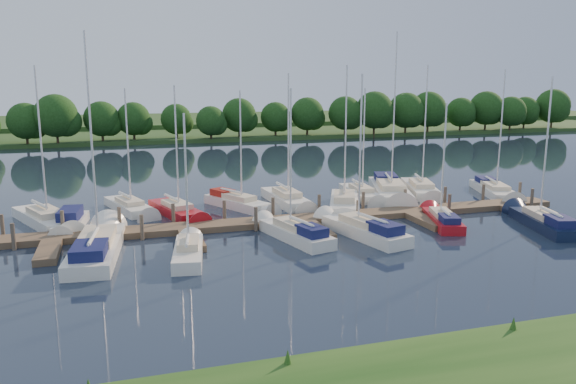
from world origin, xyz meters
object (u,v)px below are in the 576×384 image
object	(u,v)px
sailboat_n_5	(287,201)
sailboat_n_0	(47,221)
sailboat_s_2	(294,234)
dock	(305,222)
motorboat	(70,224)

from	to	relation	value
sailboat_n_5	sailboat_n_0	bearing A→B (deg)	1.85
sailboat_n_5	sailboat_s_2	size ratio (longest dim) A/B	1.10
sailboat_n_5	dock	bearing A→B (deg)	81.11
motorboat	sailboat_n_5	xyz separation A→B (m)	(15.92, 2.94, -0.06)
sailboat_n_0	sailboat_n_5	xyz separation A→B (m)	(17.52, 1.45, 0.00)
sailboat_n_5	sailboat_s_2	distance (m)	9.92
dock	sailboat_n_0	distance (m)	17.57
dock	motorboat	xyz separation A→B (m)	(-15.24, 3.52, 0.14)
dock	motorboat	bearing A→B (deg)	166.98
sailboat_s_2	sailboat_n_0	bearing A→B (deg)	137.43
sailboat_n_5	sailboat_s_2	bearing A→B (deg)	72.65
sailboat_s_2	motorboat	bearing A→B (deg)	139.53
motorboat	sailboat_s_2	xyz separation A→B (m)	(13.44, -6.67, -0.01)
sailboat_n_0	motorboat	bearing A→B (deg)	112.45
sailboat_n_5	sailboat_s_2	world-z (taller)	sailboat_n_5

